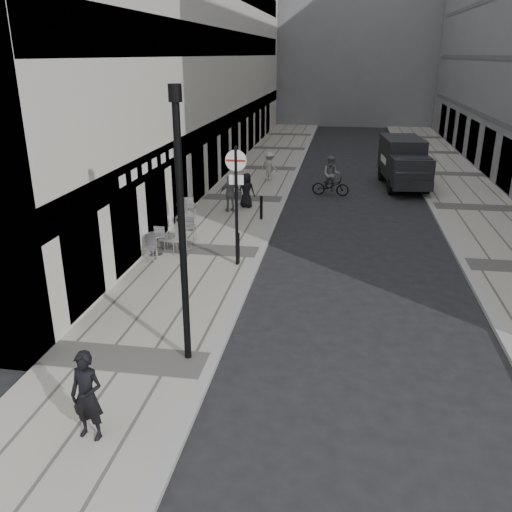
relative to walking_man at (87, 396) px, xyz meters
The scene contains 18 objects.
ground 1.89m from the walking_man, ahead, with size 120.00×120.00×0.00m, color black.
sidewalk 18.03m from the walking_man, 91.27° to the left, with size 4.00×60.00×0.12m, color gray.
far_sidewalk 20.91m from the walking_man, 59.51° to the left, with size 4.00×60.00×0.12m, color gray.
building_left 26.15m from the walking_man, 100.18° to the left, with size 4.00×45.00×18.00m, color #B7B4A6.
building_far 56.97m from the walking_man, 86.83° to the left, with size 24.00×16.00×22.00m, color slate.
walking_man is the anchor object (origin of this frame).
sign_post 9.27m from the walking_man, 83.69° to the left, with size 0.68×0.10×3.98m.
lamppost 4.05m from the walking_man, 71.56° to the left, with size 0.28×0.28×6.14m.
bollard_near 9.24m from the walking_man, 83.77° to the left, with size 0.14×0.14×1.03m, color black.
bollard_far 14.55m from the walking_man, 86.05° to the left, with size 0.13×0.13×0.96m, color black.
panel_van 23.55m from the walking_man, 71.20° to the left, with size 2.46×5.56×2.55m.
cyclist 20.02m from the walking_man, 79.05° to the left, with size 1.91×0.81×2.01m.
pedestrian_a 15.51m from the walking_man, 92.03° to the left, with size 0.97×0.40×1.66m, color #5D5D62.
pedestrian_b 22.09m from the walking_man, 89.17° to the left, with size 1.05×0.60×1.62m, color #A59F99.
pedestrian_c 16.34m from the walking_man, 89.86° to the left, with size 0.78×0.51×1.59m, color black.
cafe_table_near 9.73m from the walking_man, 101.86° to the left, with size 0.71×1.61×0.91m.
cafe_table_mid 10.51m from the walking_man, 96.55° to the left, with size 0.79×1.78×1.01m.
cafe_table_far 13.49m from the walking_man, 98.52° to the left, with size 0.78×1.76×1.00m.
Camera 1 is at (2.73, -7.70, 6.80)m, focal length 38.00 mm.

